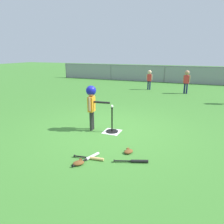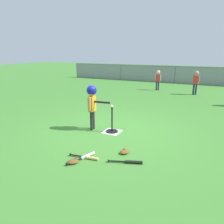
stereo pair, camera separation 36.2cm
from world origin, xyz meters
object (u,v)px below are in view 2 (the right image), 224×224
object	(u,v)px
batter_child	(92,99)
glove_by_plate	(73,162)
batting_tee	(112,128)
fielder_deep_right	(158,78)
fielder_near_right	(196,79)
glove_near_bats	(125,152)
baseball_on_tee	(112,106)
spare_bat_silver	(85,157)
spare_bat_wood	(88,157)
spare_bat_black	(130,162)

from	to	relation	value
batter_child	glove_by_plate	world-z (taller)	batter_child
batting_tee	fielder_deep_right	size ratio (longest dim) A/B	0.61
fielder_near_right	glove_near_bats	size ratio (longest dim) A/B	4.44
fielder_deep_right	glove_by_plate	bearing A→B (deg)	-86.94
batting_tee	glove_by_plate	xyz separation A→B (m)	(0.03, -1.80, -0.07)
baseball_on_tee	spare_bat_silver	world-z (taller)	baseball_on_tee
baseball_on_tee	fielder_deep_right	xyz separation A→B (m)	(-0.43, 6.77, -0.00)
spare_bat_wood	fielder_deep_right	bearing A→B (deg)	94.32
fielder_deep_right	spare_bat_black	xyz separation A→B (m)	(1.45, -8.11, -0.67)
spare_bat_wood	glove_near_bats	distance (m)	0.78
glove_near_bats	glove_by_plate	bearing A→B (deg)	-132.67
batting_tee	baseball_on_tee	xyz separation A→B (m)	(-0.00, 0.00, 0.60)
batting_tee	fielder_near_right	size ratio (longest dim) A/B	0.57
spare_bat_silver	glove_by_plate	distance (m)	0.29
baseball_on_tee	fielder_deep_right	bearing A→B (deg)	93.63
spare_bat_wood	fielder_near_right	bearing A→B (deg)	80.26
fielder_near_right	spare_bat_silver	distance (m)	8.00
spare_bat_black	glove_near_bats	size ratio (longest dim) A/B	2.45
fielder_deep_right	baseball_on_tee	bearing A→B (deg)	-86.37
fielder_deep_right	spare_bat_black	world-z (taller)	fielder_deep_right
batting_tee	glove_near_bats	xyz separation A→B (m)	(0.77, -1.00, -0.07)
fielder_near_right	fielder_deep_right	bearing A→B (deg)	166.88
spare_bat_silver	spare_bat_black	bearing A→B (deg)	12.17
batting_tee	spare_bat_wood	xyz separation A→B (m)	(0.20, -1.54, -0.08)
fielder_deep_right	glove_by_plate	distance (m)	8.61
batter_child	spare_bat_wood	world-z (taller)	batter_child
fielder_near_right	spare_bat_silver	bearing A→B (deg)	-100.24
batter_child	spare_bat_wood	size ratio (longest dim) A/B	1.94
fielder_deep_right	spare_bat_wood	bearing A→B (deg)	-85.68
batter_child	glove_by_plate	size ratio (longest dim) A/B	4.50
spare_bat_wood	glove_near_bats	xyz separation A→B (m)	(0.57, 0.53, 0.01)
baseball_on_tee	spare_bat_black	size ratio (longest dim) A/B	0.11
spare_bat_silver	glove_by_plate	xyz separation A→B (m)	(-0.10, -0.28, 0.01)
fielder_near_right	spare_bat_wood	distance (m)	8.00
fielder_near_right	spare_bat_black	xyz separation A→B (m)	(-0.52, -7.65, -0.72)
spare_bat_wood	spare_bat_black	bearing A→B (deg)	13.63
fielder_near_right	spare_bat_silver	xyz separation A→B (m)	(-1.42, -7.84, -0.72)
glove_by_plate	glove_near_bats	xyz separation A→B (m)	(0.74, 0.80, 0.00)
batting_tee	glove_by_plate	bearing A→B (deg)	-89.10
batter_child	spare_bat_black	distance (m)	2.20
batter_child	fielder_deep_right	world-z (taller)	batter_child
batter_child	spare_bat_silver	xyz separation A→B (m)	(0.69, -1.47, -0.84)
spare_bat_black	glove_by_plate	size ratio (longest dim) A/B	2.39
glove_by_plate	glove_near_bats	world-z (taller)	same
spare_bat_silver	glove_near_bats	size ratio (longest dim) A/B	2.49
batter_child	spare_bat_black	world-z (taller)	batter_child
spare_bat_wood	glove_near_bats	bearing A→B (deg)	43.10
fielder_deep_right	fielder_near_right	xyz separation A→B (m)	(1.97, -0.46, 0.05)
fielder_near_right	spare_bat_silver	world-z (taller)	fielder_near_right
baseball_on_tee	spare_bat_silver	distance (m)	1.68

